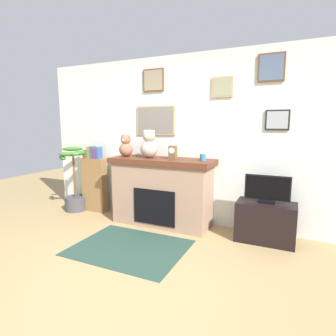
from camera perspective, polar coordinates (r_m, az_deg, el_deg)
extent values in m
plane|color=#9C8253|center=(3.02, -11.04, -22.08)|extent=(12.00, 12.00, 0.00)
cube|color=silver|center=(4.37, 3.98, 5.72)|extent=(5.20, 0.12, 2.60)
cube|color=tan|center=(4.50, -2.58, 9.84)|extent=(0.68, 0.02, 0.46)
cube|color=slate|center=(4.49, -2.65, 9.84)|extent=(0.64, 0.00, 0.42)
cube|color=brown|center=(4.08, 20.66, 18.97)|extent=(0.34, 0.02, 0.37)
cube|color=slate|center=(4.07, 20.65, 19.00)|extent=(0.30, 0.00, 0.33)
cube|color=tan|center=(4.15, 11.24, 16.19)|extent=(0.31, 0.02, 0.29)
cube|color=gray|center=(4.14, 11.20, 16.21)|extent=(0.27, 0.00, 0.25)
cube|color=black|center=(4.01, 21.75, 9.25)|extent=(0.31, 0.02, 0.27)
cube|color=#9AA1A4|center=(4.00, 21.74, 9.25)|extent=(0.27, 0.00, 0.23)
cube|color=brown|center=(4.57, -3.04, 17.73)|extent=(0.36, 0.02, 0.35)
cube|color=gray|center=(4.56, -3.11, 17.75)|extent=(0.32, 0.00, 0.31)
cube|color=#9A7861|center=(4.30, -1.20, -5.41)|extent=(1.49, 0.55, 0.96)
cube|color=#562B1B|center=(4.20, -1.22, 1.48)|extent=(1.61, 0.61, 0.08)
cube|color=black|center=(4.09, -2.94, -8.14)|extent=(0.67, 0.02, 0.53)
cube|color=olive|center=(5.10, -14.99, -3.40)|extent=(0.45, 0.16, 0.96)
cube|color=#B03028|center=(5.12, -16.64, 2.82)|extent=(0.04, 0.13, 0.14)
cube|color=#297540|center=(5.09, -16.25, 2.84)|extent=(0.04, 0.13, 0.15)
cube|color=#97643F|center=(5.05, -15.82, 3.14)|extent=(0.06, 0.13, 0.21)
cube|color=#306C46|center=(5.02, -15.37, 3.17)|extent=(0.04, 0.13, 0.21)
cube|color=#503575|center=(4.99, -15.02, 3.08)|extent=(0.03, 0.13, 0.20)
cube|color=#5C3471|center=(4.96, -14.56, 2.76)|extent=(0.06, 0.13, 0.15)
cube|color=#334C88|center=(4.93, -14.09, 3.05)|extent=(0.04, 0.13, 0.20)
cylinder|color=#3F3F44|center=(5.32, -18.61, -6.98)|extent=(0.38, 0.38, 0.25)
cylinder|color=brown|center=(5.21, -18.88, -1.70)|extent=(0.04, 0.04, 0.75)
ellipsoid|color=#2D6D2D|center=(5.02, -17.96, 2.96)|extent=(0.15, 0.37, 0.08)
ellipsoid|color=#33771F|center=(5.29, -17.58, 2.99)|extent=(0.36, 0.11, 0.08)
ellipsoid|color=#356E23|center=(5.27, -19.19, 3.80)|extent=(0.33, 0.32, 0.08)
ellipsoid|color=#2F6A32|center=(5.14, -21.08, 2.02)|extent=(0.35, 0.30, 0.08)
ellipsoid|color=#3D722C|center=(4.98, -19.89, 2.74)|extent=(0.37, 0.23, 0.08)
cube|color=black|center=(3.94, 19.57, -10.53)|extent=(0.75, 0.40, 0.53)
cube|color=black|center=(3.86, 19.80, -6.51)|extent=(0.20, 0.14, 0.04)
cube|color=black|center=(3.81, 19.94, -3.85)|extent=(0.57, 0.03, 0.33)
cube|color=black|center=(3.80, 19.92, -3.91)|extent=(0.53, 0.00, 0.29)
cube|color=#253F36|center=(3.67, -7.99, -16.00)|extent=(1.40, 1.10, 0.01)
cylinder|color=teal|center=(3.93, 7.28, 2.19)|extent=(0.09, 0.09, 0.10)
cube|color=brown|center=(4.08, 1.01, 3.24)|extent=(0.11, 0.08, 0.20)
cylinder|color=white|center=(4.04, 0.77, 3.64)|extent=(0.09, 0.01, 0.09)
sphere|color=#975C46|center=(4.48, -8.73, 3.77)|extent=(0.22, 0.22, 0.22)
sphere|color=#975C46|center=(4.47, -8.78, 5.87)|extent=(0.16, 0.16, 0.16)
sphere|color=#975C46|center=(4.49, -9.38, 6.47)|extent=(0.05, 0.05, 0.05)
sphere|color=#975C46|center=(4.43, -8.20, 6.47)|extent=(0.05, 0.05, 0.05)
sphere|color=beige|center=(4.41, -9.23, 5.72)|extent=(0.05, 0.05, 0.05)
sphere|color=#A99C8A|center=(4.26, -3.96, 3.93)|extent=(0.27, 0.27, 0.27)
sphere|color=#A99C8A|center=(4.24, -3.99, 6.65)|extent=(0.19, 0.19, 0.19)
sphere|color=#A99C8A|center=(4.28, -4.80, 7.44)|extent=(0.07, 0.07, 0.07)
sphere|color=#A99C8A|center=(4.21, -3.18, 7.44)|extent=(0.07, 0.07, 0.07)
sphere|color=beige|center=(4.18, -4.50, 6.48)|extent=(0.06, 0.06, 0.06)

